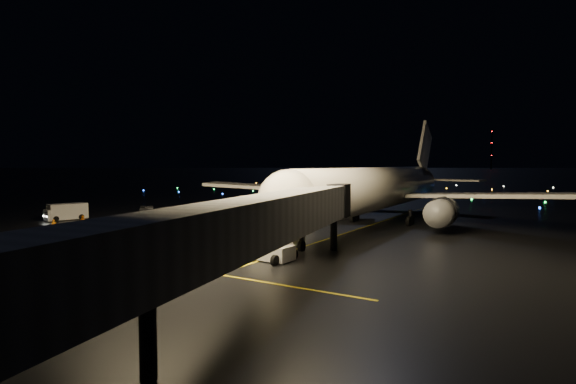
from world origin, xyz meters
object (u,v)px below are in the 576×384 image
(crew_c, at_px, (210,215))
(baggage_cart_4, at_px, (147,211))
(baggage_cart_0, at_px, (208,213))
(baggage_cart_2, at_px, (148,214))
(crew_b, at_px, (83,222))
(crew_a, at_px, (54,226))
(baggage_cart_1, at_px, (184,212))
(airliner, at_px, (385,165))
(baggage_cart_3, at_px, (162,215))
(belt_loader, at_px, (282,226))
(pushback_tug, at_px, (270,249))
(service_truck, at_px, (68,212))

(crew_c, bearing_deg, baggage_cart_4, -131.41)
(baggage_cart_0, distance_m, baggage_cart_2, 9.14)
(crew_b, xyz_separation_m, baggage_cart_0, (6.25, 17.62, -0.06))
(baggage_cart_4, bearing_deg, crew_a, -62.21)
(baggage_cart_1, bearing_deg, airliner, 36.49)
(crew_b, relative_size, baggage_cart_3, 0.85)
(crew_a, xyz_separation_m, baggage_cart_4, (-3.93, 18.20, -0.01))
(baggage_cart_2, bearing_deg, baggage_cart_3, 14.23)
(crew_b, height_order, baggage_cart_3, crew_b)
(belt_loader, bearing_deg, crew_a, -152.78)
(belt_loader, height_order, baggage_cart_3, belt_loader)
(crew_b, relative_size, baggage_cart_1, 0.93)
(pushback_tug, relative_size, baggage_cart_4, 2.18)
(pushback_tug, height_order, baggage_cart_0, pushback_tug)
(belt_loader, distance_m, service_truck, 38.61)
(pushback_tug, distance_m, service_truck, 43.23)
(belt_loader, xyz_separation_m, crew_a, (-28.26, -8.65, -0.96))
(baggage_cart_0, height_order, baggage_cart_3, baggage_cart_3)
(pushback_tug, xyz_separation_m, baggage_cart_1, (-30.46, 20.59, -0.21))
(service_truck, relative_size, baggage_cart_4, 3.62)
(baggage_cart_2, distance_m, baggage_cart_3, 2.28)
(belt_loader, relative_size, crew_b, 4.30)
(belt_loader, xyz_separation_m, baggage_cart_2, (-28.10, 6.13, -0.95))
(belt_loader, height_order, baggage_cart_1, belt_loader)
(pushback_tug, relative_size, service_truck, 0.60)
(airliner, distance_m, baggage_cart_2, 36.63)
(crew_c, bearing_deg, pushback_tug, 10.27)
(baggage_cart_3, bearing_deg, crew_c, 2.36)
(crew_c, xyz_separation_m, baggage_cart_1, (-7.97, 2.86, -0.17))
(crew_a, relative_size, baggage_cart_2, 0.84)
(crew_c, height_order, baggage_cart_1, crew_c)
(belt_loader, relative_size, baggage_cart_0, 3.92)
(pushback_tug, relative_size, crew_a, 2.55)
(airliner, relative_size, pushback_tug, 14.22)
(baggage_cart_1, bearing_deg, crew_c, -1.62)
(crew_b, distance_m, baggage_cart_1, 17.09)
(belt_loader, distance_m, crew_a, 29.57)
(crew_a, distance_m, baggage_cart_1, 21.14)
(pushback_tug, bearing_deg, baggage_cart_0, 143.18)
(belt_loader, bearing_deg, pushback_tug, -54.41)
(airliner, height_order, baggage_cart_4, airliner)
(pushback_tug, distance_m, baggage_cart_3, 33.48)
(crew_a, height_order, crew_b, crew_b)
(baggage_cart_3, bearing_deg, crew_a, -115.23)
(crew_c, bearing_deg, baggage_cart_1, -151.23)
(baggage_cart_2, xyz_separation_m, baggage_cart_4, (-4.10, 3.41, -0.02))
(pushback_tug, xyz_separation_m, service_truck, (-42.49, 7.97, 0.28))
(baggage_cart_0, distance_m, baggage_cart_4, 10.67)
(pushback_tug, distance_m, baggage_cart_2, 35.02)
(crew_b, bearing_deg, crew_a, -116.52)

